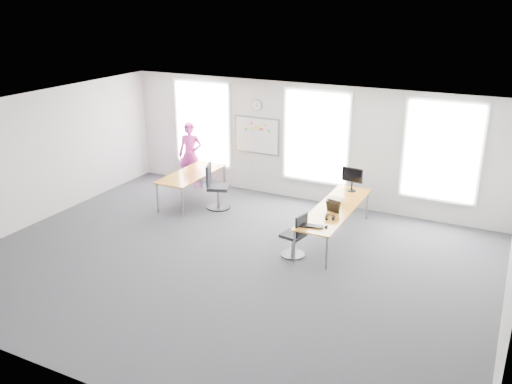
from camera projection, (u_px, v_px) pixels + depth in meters
The scene contains 22 objects.
floor at pixel (228, 262), 10.78m from camera, with size 10.00×10.00×0.00m, color #2C2B31.
ceiling at pixel (225, 113), 9.76m from camera, with size 10.00×10.00×0.00m, color white.
wall_back at pixel (305, 143), 13.63m from camera, with size 10.00×10.00×0.00m, color silver.
wall_front at pixel (73, 287), 6.91m from camera, with size 10.00×10.00×0.00m, color silver.
wall_left at pixel (37, 158), 12.37m from camera, with size 10.00×10.00×0.00m, color silver.
window_left at pixel (203, 124), 14.80m from camera, with size 1.60×0.06×2.20m, color white.
window_mid at pixel (316, 137), 13.41m from camera, with size 1.60×0.06×2.20m, color white.
window_right at pixel (442, 152), 12.15m from camera, with size 1.60×0.06×2.20m, color white.
desk_right at pixel (335, 210), 11.61m from camera, with size 0.79×2.97×0.72m.
desk_left at pixel (192, 175), 13.71m from camera, with size 0.85×2.12×0.78m.
chair_right at pixel (295, 238), 10.90m from camera, with size 0.50×0.50×0.93m.
chair_left at pixel (216, 189), 13.38m from camera, with size 0.66×0.66×1.12m.
person at pixel (190, 155), 14.81m from camera, with size 0.65×0.43×1.79m, color #CE30A1.
whiteboard at pixel (257, 135), 14.15m from camera, with size 1.20×0.03×0.90m, color white.
wall_clock at pixel (257, 105), 13.88m from camera, with size 0.30×0.30×0.04m, color gray.
keyboard at pixel (311, 226), 10.64m from camera, with size 0.47×0.17×0.02m, color black.
mouse at pixel (326, 227), 10.59m from camera, with size 0.07×0.12×0.04m, color black.
lens_cap at pixel (327, 220), 10.97m from camera, with size 0.06×0.06×0.01m, color black.
headphones at pixel (330, 217), 10.96m from camera, with size 0.19×0.10×0.11m.
laptop_sleeve at pixel (333, 207), 11.31m from camera, with size 0.31×0.24×0.25m.
paper_stack at pixel (335, 200), 11.86m from camera, with size 0.31×0.23×0.11m, color beige.
monitor at pixel (352, 177), 12.45m from camera, with size 0.51×0.21×0.57m.
Camera 1 is at (4.82, -8.38, 5.01)m, focal length 38.00 mm.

